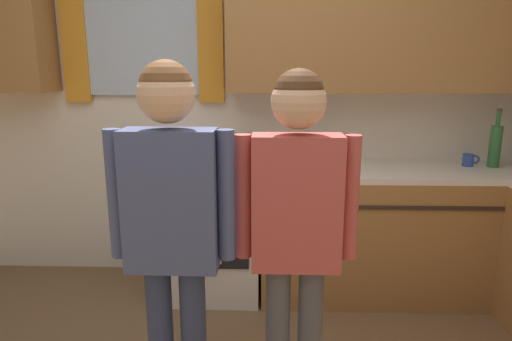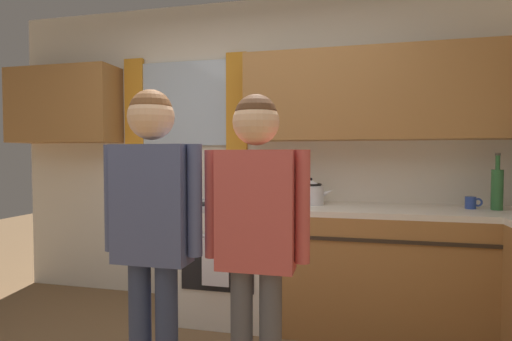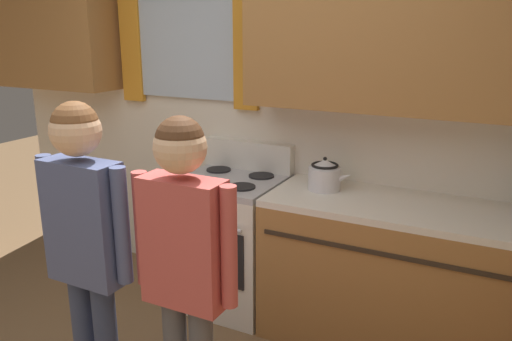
% 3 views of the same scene
% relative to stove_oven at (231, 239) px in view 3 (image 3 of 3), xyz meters
% --- Properties ---
extents(back_wall_unit, '(4.60, 0.42, 2.60)m').
position_rel_stove_oven_xyz_m(back_wall_unit, '(0.23, 0.28, 1.00)').
color(back_wall_unit, silver).
rests_on(back_wall_unit, ground).
extents(stove_oven, '(0.66, 0.67, 1.10)m').
position_rel_stove_oven_xyz_m(stove_oven, '(0.00, 0.00, 0.00)').
color(stove_oven, silver).
rests_on(stove_oven, ground).
extents(stovetop_kettle, '(0.27, 0.20, 0.21)m').
position_rel_stove_oven_xyz_m(stovetop_kettle, '(0.64, 0.06, 0.53)').
color(stovetop_kettle, silver).
rests_on(stovetop_kettle, kitchen_counter_run).
extents(adult_left, '(0.49, 0.21, 1.58)m').
position_rel_stove_oven_xyz_m(adult_left, '(0.02, -1.31, 0.53)').
color(adult_left, '#2D3856').
rests_on(adult_left, ground).
extents(adult_in_plaid, '(0.49, 0.21, 1.55)m').
position_rel_stove_oven_xyz_m(adult_in_plaid, '(0.51, -1.25, 0.51)').
color(adult_in_plaid, '#4C4C51').
rests_on(adult_in_plaid, ground).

